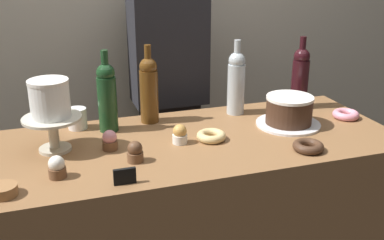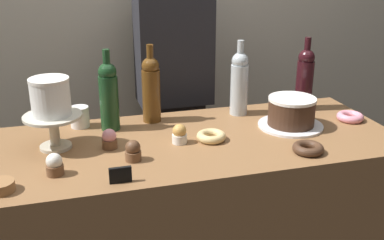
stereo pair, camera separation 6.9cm
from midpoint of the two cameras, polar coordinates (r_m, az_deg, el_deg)
The scene contains 21 objects.
back_wall at distance 2.51m, azimuth -7.44°, elevation 13.98°, with size 6.00×0.05×2.60m.
display_counter at distance 1.97m, azimuth -1.03°, elevation -14.51°, with size 1.59×0.66×0.89m.
cake_stand_pedestal at distance 1.71m, azimuth -17.97°, elevation -0.94°, with size 0.21×0.21×0.13m.
white_layer_cake at distance 1.68m, azimuth -18.38°, elevation 2.53°, with size 0.14×0.14×0.14m.
silver_serving_platter at distance 1.93m, azimuth 10.84°, elevation -0.49°, with size 0.26×0.26×0.01m.
chocolate_round_cake at distance 1.91m, azimuth 10.96°, elevation 1.26°, with size 0.19×0.19×0.11m.
wine_bottle_clear at distance 2.00m, azimuth 4.53°, elevation 4.76°, with size 0.08×0.08×0.33m.
wine_bottle_green at distance 1.83m, azimuth -11.56°, elevation 2.93°, with size 0.08×0.08×0.33m.
wine_bottle_dark_red at distance 2.12m, azimuth 12.37°, elevation 5.27°, with size 0.08×0.08×0.33m.
wine_bottle_amber at distance 1.90m, azimuth -6.40°, elevation 3.89°, with size 0.08×0.08×0.33m.
cupcake_vanilla at distance 1.53m, azimuth -17.66°, elevation -5.64°, with size 0.06×0.06×0.07m.
cupcake_caramel at distance 1.71m, azimuth -2.67°, elevation -1.81°, with size 0.06×0.06×0.07m.
cupcake_chocolate at distance 1.58m, azimuth -8.32°, elevation -3.97°, with size 0.06×0.06×0.07m.
cupcake_strawberry at distance 1.69m, azimuth -11.32°, elevation -2.53°, with size 0.06×0.06×0.07m.
donut_chocolate at distance 1.70m, azimuth 13.10°, elevation -3.21°, with size 0.11×0.11×0.03m.
donut_pink at distance 2.07m, azimuth 17.65°, elevation 0.65°, with size 0.11×0.11×0.03m.
donut_glazed at distance 1.75m, azimuth 1.28°, elevation -2.00°, with size 0.11×0.11×0.03m.
cookie_stack at distance 1.49m, azimuth -23.62°, elevation -8.04°, with size 0.08×0.08×0.03m.
price_sign_chalkboard at distance 1.44m, azimuth -9.71°, elevation -6.91°, with size 0.07×0.01×0.05m.
coffee_cup_ceramic at distance 1.91m, azimuth -15.05°, elevation 0.17°, with size 0.08×0.08×0.08m.
barista_figure at distance 2.34m, azimuth -3.69°, elevation 2.08°, with size 0.36×0.22×1.60m.
Camera 1 is at (-0.50, -1.53, 1.58)m, focal length 42.97 mm.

